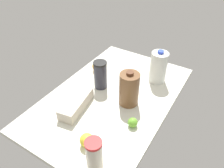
{
  "coord_description": "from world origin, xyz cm",
  "views": [
    {
      "loc": [
        95.53,
        59.11,
        99.87
      ],
      "look_at": [
        0.0,
        0.0,
        13.0
      ],
      "focal_mm": 35.0,
      "sensor_mm": 36.0,
      "label": 1
    }
  ],
  "objects_px": {
    "tumbler_cup": "(94,155)",
    "egg_carton": "(76,104)",
    "lemon_far_back": "(87,140)",
    "milk_jug": "(158,67)",
    "orange_by_jug": "(97,66)",
    "shaker_bottle": "(100,75)",
    "chocolate_milk_jug": "(129,89)",
    "lime_loose": "(133,122)"
  },
  "relations": [
    {
      "from": "egg_carton",
      "to": "lemon_far_back",
      "type": "relative_size",
      "value": 3.71
    },
    {
      "from": "milk_jug",
      "to": "tumbler_cup",
      "type": "distance_m",
      "value": 0.81
    },
    {
      "from": "milk_jug",
      "to": "lime_loose",
      "type": "relative_size",
      "value": 4.34
    },
    {
      "from": "tumbler_cup",
      "to": "shaker_bottle",
      "type": "distance_m",
      "value": 0.63
    },
    {
      "from": "tumbler_cup",
      "to": "egg_carton",
      "type": "height_order",
      "value": "tumbler_cup"
    },
    {
      "from": "chocolate_milk_jug",
      "to": "egg_carton",
      "type": "height_order",
      "value": "chocolate_milk_jug"
    },
    {
      "from": "chocolate_milk_jug",
      "to": "egg_carton",
      "type": "bearing_deg",
      "value": -48.95
    },
    {
      "from": "milk_jug",
      "to": "lemon_far_back",
      "type": "distance_m",
      "value": 0.74
    },
    {
      "from": "orange_by_jug",
      "to": "shaker_bottle",
      "type": "bearing_deg",
      "value": 41.66
    },
    {
      "from": "orange_by_jug",
      "to": "lemon_far_back",
      "type": "relative_size",
      "value": 1.01
    },
    {
      "from": "chocolate_milk_jug",
      "to": "shaker_bottle",
      "type": "xyz_separation_m",
      "value": [
        -0.04,
        -0.25,
        -0.01
      ]
    },
    {
      "from": "shaker_bottle",
      "to": "tumbler_cup",
      "type": "bearing_deg",
      "value": 31.53
    },
    {
      "from": "egg_carton",
      "to": "lime_loose",
      "type": "bearing_deg",
      "value": 88.55
    },
    {
      "from": "shaker_bottle",
      "to": "lime_loose",
      "type": "height_order",
      "value": "shaker_bottle"
    },
    {
      "from": "chocolate_milk_jug",
      "to": "lime_loose",
      "type": "xyz_separation_m",
      "value": [
        0.17,
        0.12,
        -0.08
      ]
    },
    {
      "from": "chocolate_milk_jug",
      "to": "orange_by_jug",
      "type": "relative_size",
      "value": 3.12
    },
    {
      "from": "tumbler_cup",
      "to": "egg_carton",
      "type": "distance_m",
      "value": 0.43
    },
    {
      "from": "shaker_bottle",
      "to": "orange_by_jug",
      "type": "distance_m",
      "value": 0.22
    },
    {
      "from": "tumbler_cup",
      "to": "shaker_bottle",
      "type": "height_order",
      "value": "shaker_bottle"
    },
    {
      "from": "tumbler_cup",
      "to": "lemon_far_back",
      "type": "bearing_deg",
      "value": -126.74
    },
    {
      "from": "chocolate_milk_jug",
      "to": "milk_jug",
      "type": "distance_m",
      "value": 0.33
    },
    {
      "from": "milk_jug",
      "to": "egg_carton",
      "type": "relative_size",
      "value": 0.88
    },
    {
      "from": "milk_jug",
      "to": "shaker_bottle",
      "type": "xyz_separation_m",
      "value": [
        0.28,
        -0.31,
        -0.01
      ]
    },
    {
      "from": "chocolate_milk_jug",
      "to": "shaker_bottle",
      "type": "distance_m",
      "value": 0.25
    },
    {
      "from": "lime_loose",
      "to": "chocolate_milk_jug",
      "type": "bearing_deg",
      "value": -144.77
    },
    {
      "from": "milk_jug",
      "to": "tumbler_cup",
      "type": "xyz_separation_m",
      "value": [
        0.81,
        0.02,
        -0.02
      ]
    },
    {
      "from": "egg_carton",
      "to": "shaker_bottle",
      "type": "bearing_deg",
      "value": 169.06
    },
    {
      "from": "milk_jug",
      "to": "orange_by_jug",
      "type": "bearing_deg",
      "value": -74.32
    },
    {
      "from": "shaker_bottle",
      "to": "egg_carton",
      "type": "bearing_deg",
      "value": -1.26
    },
    {
      "from": "chocolate_milk_jug",
      "to": "shaker_bottle",
      "type": "height_order",
      "value": "chocolate_milk_jug"
    },
    {
      "from": "lime_loose",
      "to": "orange_by_jug",
      "type": "xyz_separation_m",
      "value": [
        -0.36,
        -0.5,
        0.01
      ]
    },
    {
      "from": "shaker_bottle",
      "to": "orange_by_jug",
      "type": "bearing_deg",
      "value": -138.34
    },
    {
      "from": "milk_jug",
      "to": "lemon_far_back",
      "type": "xyz_separation_m",
      "value": [
        0.73,
        -0.09,
        -0.08
      ]
    },
    {
      "from": "shaker_bottle",
      "to": "lemon_far_back",
      "type": "height_order",
      "value": "shaker_bottle"
    },
    {
      "from": "tumbler_cup",
      "to": "lemon_far_back",
      "type": "relative_size",
      "value": 2.44
    },
    {
      "from": "shaker_bottle",
      "to": "lime_loose",
      "type": "distance_m",
      "value": 0.43
    },
    {
      "from": "egg_carton",
      "to": "orange_by_jug",
      "type": "relative_size",
      "value": 3.65
    },
    {
      "from": "milk_jug",
      "to": "shaker_bottle",
      "type": "distance_m",
      "value": 0.42
    },
    {
      "from": "tumbler_cup",
      "to": "shaker_bottle",
      "type": "bearing_deg",
      "value": -148.47
    },
    {
      "from": "lime_loose",
      "to": "orange_by_jug",
      "type": "relative_size",
      "value": 0.74
    },
    {
      "from": "lemon_far_back",
      "to": "milk_jug",
      "type": "bearing_deg",
      "value": 173.08
    },
    {
      "from": "egg_carton",
      "to": "lemon_far_back",
      "type": "height_order",
      "value": "lemon_far_back"
    }
  ]
}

